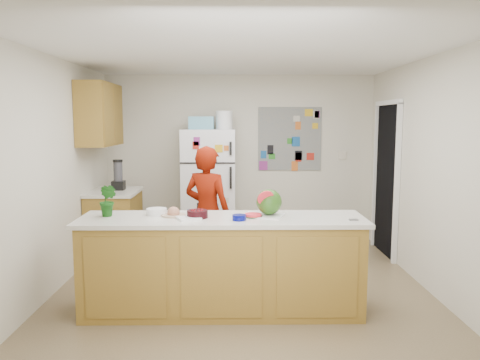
{
  "coord_description": "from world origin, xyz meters",
  "views": [
    {
      "loc": [
        -0.08,
        -4.81,
        1.82
      ],
      "look_at": [
        -0.02,
        0.2,
        1.18
      ],
      "focal_mm": 35.0,
      "sensor_mm": 36.0,
      "label": 1
    }
  ],
  "objects_px": {
    "person": "(207,213)",
    "cherry_bowl": "(197,214)",
    "watermelon": "(269,202)",
    "refrigerator": "(209,188)"
  },
  "relations": [
    {
      "from": "person",
      "to": "cherry_bowl",
      "type": "height_order",
      "value": "person"
    },
    {
      "from": "watermelon",
      "to": "cherry_bowl",
      "type": "xyz_separation_m",
      "value": [
        -0.68,
        -0.09,
        -0.1
      ]
    },
    {
      "from": "person",
      "to": "cherry_bowl",
      "type": "bearing_deg",
      "value": 112.08
    },
    {
      "from": "person",
      "to": "cherry_bowl",
      "type": "xyz_separation_m",
      "value": [
        -0.03,
        -1.0,
        0.19
      ]
    },
    {
      "from": "watermelon",
      "to": "cherry_bowl",
      "type": "bearing_deg",
      "value": -172.79
    },
    {
      "from": "refrigerator",
      "to": "person",
      "type": "height_order",
      "value": "refrigerator"
    },
    {
      "from": "refrigerator",
      "to": "person",
      "type": "relative_size",
      "value": 1.1
    },
    {
      "from": "person",
      "to": "cherry_bowl",
      "type": "distance_m",
      "value": 1.02
    },
    {
      "from": "refrigerator",
      "to": "person",
      "type": "bearing_deg",
      "value": -87.78
    },
    {
      "from": "refrigerator",
      "to": "cherry_bowl",
      "type": "xyz_separation_m",
      "value": [
        0.02,
        -2.4,
        0.11
      ]
    }
  ]
}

